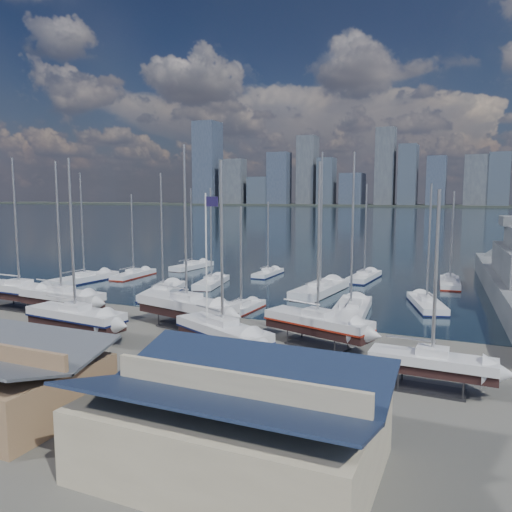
% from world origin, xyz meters
% --- Properties ---
extents(ground, '(1400.00, 1400.00, 0.00)m').
position_xyz_m(ground, '(0.00, -10.00, 0.00)').
color(ground, '#605E59').
rests_on(ground, ground).
extents(water, '(1400.00, 600.00, 0.40)m').
position_xyz_m(water, '(0.00, 300.00, -0.15)').
color(water, '#1B2C3E').
rests_on(water, ground).
extents(far_shore, '(1400.00, 80.00, 2.20)m').
position_xyz_m(far_shore, '(0.00, 560.00, 1.10)').
color(far_shore, '#2D332D').
rests_on(far_shore, ground).
extents(skyline, '(639.14, 43.80, 107.69)m').
position_xyz_m(skyline, '(-7.83, 553.76, 39.09)').
color(skyline, '#475166').
rests_on(skyline, far_shore).
extents(shed_blue, '(13.65, 9.45, 4.71)m').
position_xyz_m(shed_blue, '(16.00, -26.00, 2.42)').
color(shed_blue, '#BFB293').
rests_on(shed_blue, ground).
extents(sailboat_cradle_0, '(10.48, 3.28, 16.72)m').
position_xyz_m(sailboat_cradle_0, '(-20.36, -6.22, 2.11)').
color(sailboat_cradle_0, '#2D2D33').
rests_on(sailboat_cradle_0, ground).
extents(sailboat_cradle_2, '(10.05, 3.47, 16.12)m').
position_xyz_m(sailboat_cradle_2, '(-13.42, -6.99, 2.08)').
color(sailboat_cradle_2, '#2D2D33').
rests_on(sailboat_cradle_2, ground).
extents(sailboat_cradle_3, '(9.98, 3.60, 15.82)m').
position_xyz_m(sailboat_cradle_3, '(-5.90, -12.97, 2.06)').
color(sailboat_cradle_3, '#2D2D33').
rests_on(sailboat_cradle_3, ground).
extents(sailboat_cradle_4, '(11.08, 5.37, 17.32)m').
position_xyz_m(sailboat_cradle_4, '(1.04, -5.77, 2.14)').
color(sailboat_cradle_4, '#2D2D33').
rests_on(sailboat_cradle_4, ground).
extents(sailboat_cradle_5, '(9.62, 6.45, 15.27)m').
position_xyz_m(sailboat_cradle_5, '(8.16, -12.10, 2.03)').
color(sailboat_cradle_5, '#2D2D33').
rests_on(sailboat_cradle_5, ground).
extents(sailboat_cradle_6, '(9.84, 5.34, 15.38)m').
position_xyz_m(sailboat_cradle_6, '(14.16, -6.40, 2.04)').
color(sailboat_cradle_6, '#2D2D33').
rests_on(sailboat_cradle_6, ground).
extents(sailboat_cradle_7, '(7.90, 2.40, 13.04)m').
position_xyz_m(sailboat_cradle_7, '(23.71, -12.74, 1.93)').
color(sailboat_cradle_7, '#2D2D33').
rests_on(sailboat_cradle_7, ground).
extents(sailboat_moored_0, '(4.03, 11.35, 16.64)m').
position_xyz_m(sailboat_moored_0, '(-26.26, 10.23, 0.31)').
color(sailboat_moored_0, black).
rests_on(sailboat_moored_0, water).
extents(sailboat_moored_1, '(2.87, 9.09, 13.45)m').
position_xyz_m(sailboat_moored_1, '(-22.38, 16.72, 0.31)').
color(sailboat_moored_1, black).
rests_on(sailboat_moored_1, water).
extents(sailboat_moored_2, '(3.48, 9.83, 14.56)m').
position_xyz_m(sailboat_moored_2, '(-18.74, 28.17, 0.32)').
color(sailboat_moored_2, black).
rests_on(sailboat_moored_2, water).
extents(sailboat_moored_3, '(5.71, 11.24, 16.19)m').
position_xyz_m(sailboat_moored_3, '(-10.21, 6.84, 0.31)').
color(sailboat_moored_3, black).
rests_on(sailboat_moored_3, water).
extents(sailboat_moored_4, '(4.45, 9.82, 14.32)m').
position_xyz_m(sailboat_moored_4, '(-7.80, 15.25, 0.32)').
color(sailboat_moored_4, black).
rests_on(sailboat_moored_4, water).
extents(sailboat_moored_5, '(2.37, 8.21, 12.24)m').
position_xyz_m(sailboat_moored_5, '(-3.80, 26.53, 0.31)').
color(sailboat_moored_5, black).
rests_on(sailboat_moored_5, water).
extents(sailboat_moored_6, '(2.56, 8.12, 12.02)m').
position_xyz_m(sailboat_moored_6, '(2.96, 2.31, 0.31)').
color(sailboat_moored_6, black).
rests_on(sailboat_moored_6, water).
extents(sailboat_moored_7, '(4.77, 12.83, 18.94)m').
position_xyz_m(sailboat_moored_7, '(7.94, 15.71, 0.33)').
color(sailboat_moored_7, black).
rests_on(sailboat_moored_7, water).
extents(sailboat_moored_8, '(3.58, 10.25, 15.04)m').
position_xyz_m(sailboat_moored_8, '(11.03, 28.61, 0.31)').
color(sailboat_moored_8, black).
rests_on(sailboat_moored_8, water).
extents(sailboat_moored_9, '(4.43, 12.09, 17.85)m').
position_xyz_m(sailboat_moored_9, '(14.28, 5.40, 0.33)').
color(sailboat_moored_9, black).
rests_on(sailboat_moored_9, water).
extents(sailboat_moored_10, '(5.46, 10.15, 14.61)m').
position_xyz_m(sailboat_moored_10, '(21.27, 12.80, 0.31)').
color(sailboat_moored_10, black).
rests_on(sailboat_moored_10, water).
extents(sailboat_moored_11, '(3.19, 9.43, 13.88)m').
position_xyz_m(sailboat_moored_11, '(23.07, 28.46, 0.31)').
color(sailboat_moored_11, black).
rests_on(sailboat_moored_11, water).
extents(car_c, '(3.47, 5.20, 1.33)m').
position_xyz_m(car_c, '(7.65, -19.91, 0.66)').
color(car_c, gray).
rests_on(car_c, ground).
extents(car_d, '(3.84, 5.63, 1.51)m').
position_xyz_m(car_d, '(11.65, -21.59, 0.76)').
color(car_d, gray).
rests_on(car_d, ground).
extents(flagpole, '(1.13, 0.12, 12.84)m').
position_xyz_m(flagpole, '(6.96, -12.23, 7.45)').
color(flagpole, white).
rests_on(flagpole, ground).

